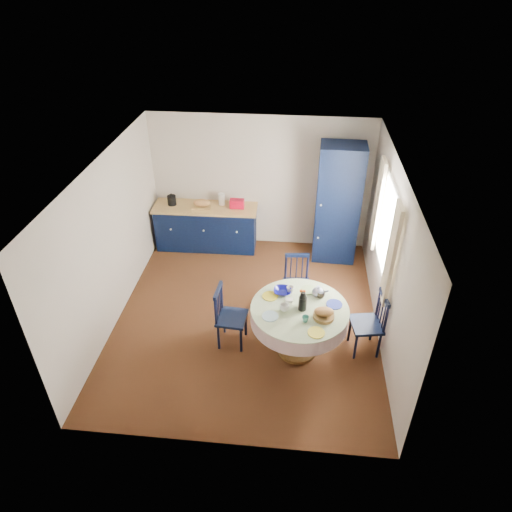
{
  "coord_description": "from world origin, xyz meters",
  "views": [
    {
      "loc": [
        0.68,
        -5.39,
        4.8
      ],
      "look_at": [
        0.12,
        0.2,
        1.01
      ],
      "focal_mm": 32.0,
      "sensor_mm": 36.0,
      "label": 1
    }
  ],
  "objects": [
    {
      "name": "mug_d",
      "position": [
        0.66,
        -0.36,
        0.85
      ],
      "size": [
        0.11,
        0.11,
        0.1
      ],
      "primitive_type": "imported",
      "color": "silver",
      "rests_on": "dining_table"
    },
    {
      "name": "cobalt_bowl",
      "position": [
        0.55,
        -0.37,
        0.83
      ],
      "size": [
        0.25,
        0.25,
        0.06
      ],
      "primitive_type": "imported",
      "color": "#0A0A6A",
      "rests_on": "dining_table"
    },
    {
      "name": "window",
      "position": [
        1.95,
        0.3,
        1.52
      ],
      "size": [
        0.1,
        1.74,
        1.45
      ],
      "color": "white",
      "rests_on": "wall_right"
    },
    {
      "name": "mug_c",
      "position": [
        1.08,
        -0.41,
        0.85
      ],
      "size": [
        0.12,
        0.12,
        0.1
      ],
      "primitive_type": "imported",
      "color": "black",
      "rests_on": "dining_table"
    },
    {
      "name": "dining_table",
      "position": [
        0.81,
        -0.68,
        0.68
      ],
      "size": [
        1.33,
        1.33,
        1.08
      ],
      "color": "#513417",
      "rests_on": "floor"
    },
    {
      "name": "mug_b",
      "position": [
        0.87,
        -0.93,
        0.85
      ],
      "size": [
        0.09,
        0.09,
        0.09
      ],
      "primitive_type": "imported",
      "color": "#387A6F",
      "rests_on": "dining_table"
    },
    {
      "name": "pantry_cabinet",
      "position": [
        1.4,
        1.85,
        1.09
      ],
      "size": [
        0.78,
        0.57,
        2.17
      ],
      "rotation": [
        0.0,
        0.0,
        -0.03
      ],
      "color": "black",
      "rests_on": "floor"
    },
    {
      "name": "wall_right",
      "position": [
        2.0,
        0.0,
        1.25
      ],
      "size": [
        0.02,
        4.5,
        2.5
      ],
      "primitive_type": "cube",
      "color": "beige",
      "rests_on": "floor"
    },
    {
      "name": "kitchen_counter",
      "position": [
        -1.0,
        1.96,
        0.44
      ],
      "size": [
        1.93,
        0.64,
        1.1
      ],
      "rotation": [
        0.0,
        0.0,
        0.02
      ],
      "color": "black",
      "rests_on": "floor"
    },
    {
      "name": "mug_a",
      "position": [
        0.59,
        -0.74,
        0.85
      ],
      "size": [
        0.12,
        0.12,
        0.1
      ],
      "primitive_type": "imported",
      "color": "silver",
      "rests_on": "dining_table"
    },
    {
      "name": "wall_back",
      "position": [
        0.0,
        2.25,
        1.25
      ],
      "size": [
        4.0,
        0.02,
        2.5
      ],
      "primitive_type": "cube",
      "color": "beige",
      "rests_on": "floor"
    },
    {
      "name": "chair_far",
      "position": [
        0.75,
        0.31,
        0.47
      ],
      "size": [
        0.45,
        0.43,
        0.93
      ],
      "rotation": [
        0.0,
        0.0,
        0.09
      ],
      "color": "black",
      "rests_on": "floor"
    },
    {
      "name": "wall_left",
      "position": [
        -2.0,
        0.0,
        1.25
      ],
      "size": [
        0.02,
        4.5,
        2.5
      ],
      "primitive_type": "cube",
      "color": "beige",
      "rests_on": "floor"
    },
    {
      "name": "ceiling",
      "position": [
        0.0,
        0.0,
        2.5
      ],
      "size": [
        4.5,
        4.5,
        0.0
      ],
      "primitive_type": "plane",
      "rotation": [
        3.14,
        0.0,
        0.0
      ],
      "color": "white",
      "rests_on": "wall_back"
    },
    {
      "name": "chair_right",
      "position": [
        1.78,
        -0.53,
        0.49
      ],
      "size": [
        0.48,
        0.49,
        0.97
      ],
      "rotation": [
        0.0,
        0.0,
        -1.41
      ],
      "color": "black",
      "rests_on": "floor"
    },
    {
      "name": "floor",
      "position": [
        0.0,
        0.0,
        0.0
      ],
      "size": [
        4.5,
        4.5,
        0.0
      ],
      "primitive_type": "plane",
      "color": "black",
      "rests_on": "ground"
    },
    {
      "name": "chair_left",
      "position": [
        -0.19,
        -0.58,
        0.48
      ],
      "size": [
        0.44,
        0.46,
        0.96
      ],
      "rotation": [
        0.0,
        0.0,
        1.49
      ],
      "color": "black",
      "rests_on": "floor"
    }
  ]
}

